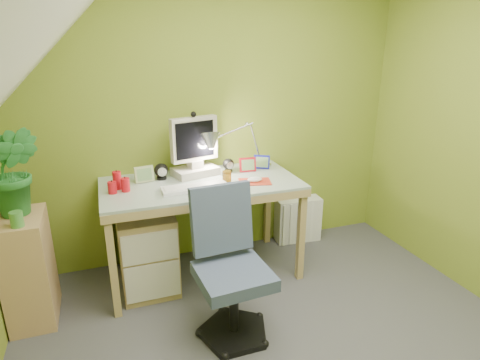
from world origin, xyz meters
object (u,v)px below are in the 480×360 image
object	(u,v)px
monitor	(194,143)
potted_plant	(14,172)
side_ledge	(29,269)
task_chair	(234,275)
desk_lamp	(249,135)
desk	(203,229)
radiator	(298,219)

from	to	relation	value
monitor	potted_plant	distance (m)	1.24
side_ledge	task_chair	world-z (taller)	task_chair
desk_lamp	desk	bearing A→B (deg)	-156.68
side_ledge	potted_plant	xyz separation A→B (m)	(0.02, 0.05, 0.66)
desk_lamp	potted_plant	size ratio (longest dim) A/B	1.02
side_ledge	potted_plant	bearing A→B (deg)	72.29
potted_plant	side_ledge	bearing A→B (deg)	-107.71
potted_plant	task_chair	distance (m)	1.49
desk	monitor	world-z (taller)	monitor
desk	potted_plant	size ratio (longest dim) A/B	2.59
potted_plant	task_chair	xyz separation A→B (m)	(1.20, -0.67, -0.59)
desk_lamp	potted_plant	world-z (taller)	desk_lamp
task_chair	desk_lamp	bearing A→B (deg)	61.11
task_chair	radiator	distance (m)	1.46
desk	task_chair	size ratio (longest dim) A/B	1.66
task_chair	radiator	bearing A→B (deg)	43.11
monitor	desk_lamp	xyz separation A→B (m)	(0.45, 0.00, 0.03)
desk	monitor	bearing A→B (deg)	90.35
desk	side_ledge	bearing A→B (deg)	-172.39
desk	side_ledge	xyz separation A→B (m)	(-1.22, -0.16, -0.02)
desk_lamp	side_ledge	xyz separation A→B (m)	(-1.67, -0.34, -0.70)
desk	desk_lamp	xyz separation A→B (m)	(0.45, 0.18, 0.68)
desk	task_chair	distance (m)	0.78
side_ledge	task_chair	size ratio (longest dim) A/B	0.85
desk	radiator	xyz separation A→B (m)	(0.98, 0.27, -0.19)
desk_lamp	potted_plant	distance (m)	1.68
potted_plant	task_chair	size ratio (longest dim) A/B	0.64
desk	desk_lamp	world-z (taller)	desk_lamp
desk	task_chair	bearing A→B (deg)	-89.93
potted_plant	task_chair	world-z (taller)	potted_plant
desk_lamp	task_chair	xyz separation A→B (m)	(-0.45, -0.96, -0.63)
task_chair	desk	bearing A→B (deg)	86.23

